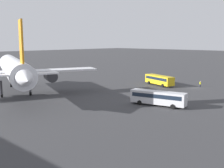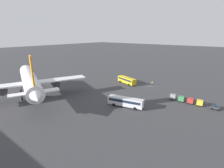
% 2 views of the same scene
% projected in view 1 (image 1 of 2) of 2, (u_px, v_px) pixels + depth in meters
% --- Properties ---
extents(ground_plane, '(600.00, 600.00, 0.00)m').
position_uv_depth(ground_plane, '(193.00, 88.00, 83.15)').
color(ground_plane, '#38383A').
extents(airplane, '(46.37, 39.94, 17.85)m').
position_uv_depth(airplane, '(15.00, 69.00, 70.33)').
color(airplane, silver).
rests_on(airplane, ground).
extents(shuttle_bus_near, '(11.36, 5.98, 3.05)m').
position_uv_depth(shuttle_bus_near, '(159.00, 79.00, 87.15)').
color(shuttle_bus_near, gold).
rests_on(shuttle_bus_near, ground).
extents(shuttle_bus_far, '(12.23, 5.15, 3.13)m').
position_uv_depth(shuttle_bus_far, '(158.00, 97.00, 59.90)').
color(shuttle_bus_far, silver).
rests_on(shuttle_bus_far, ground).
extents(worker_person, '(0.38, 0.38, 1.74)m').
position_uv_depth(worker_person, '(200.00, 84.00, 83.98)').
color(worker_person, '#1E1E2D').
rests_on(worker_person, ground).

